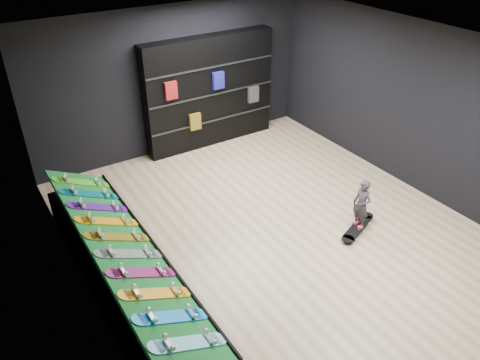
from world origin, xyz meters
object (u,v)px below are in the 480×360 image
floor_skateboard (358,228)px  back_shelving (209,92)px  display_rack (124,274)px  child (360,213)px

floor_skateboard → back_shelving: bearing=74.4°
back_shelving → floor_skateboard: bearing=-84.2°
back_shelving → floor_skateboard: (0.42, -4.15, -1.13)m
display_rack → floor_skateboard: bearing=-12.6°
back_shelving → child: (0.42, -4.15, -0.82)m
display_rack → back_shelving: back_shelving is taller
display_rack → back_shelving: (3.28, 3.32, 0.92)m
floor_skateboard → child: size_ratio=1.89×
back_shelving → child: 4.25m
display_rack → floor_skateboard: 3.80m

